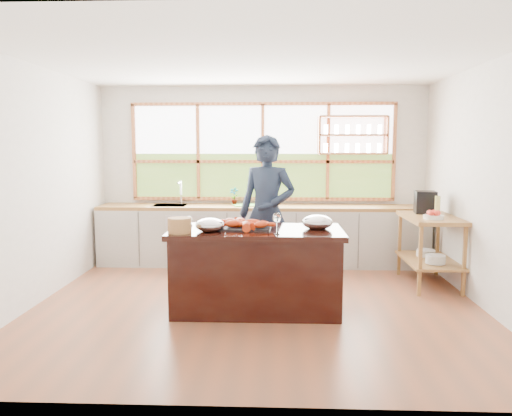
# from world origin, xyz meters

# --- Properties ---
(ground_plane) EXTENTS (5.00, 5.00, 0.00)m
(ground_plane) POSITION_xyz_m (0.00, 0.00, 0.00)
(ground_plane) COLOR brown
(room_shell) EXTENTS (5.02, 4.52, 2.71)m
(room_shell) POSITION_xyz_m (0.02, 0.51, 1.75)
(room_shell) COLOR silver
(room_shell) RESTS_ON ground_plane
(back_counter) EXTENTS (4.90, 0.63, 0.90)m
(back_counter) POSITION_xyz_m (-0.02, 1.94, 0.45)
(back_counter) COLOR #B6B3AB
(back_counter) RESTS_ON ground_plane
(right_shelf_unit) EXTENTS (0.62, 1.10, 0.90)m
(right_shelf_unit) POSITION_xyz_m (2.19, 0.89, 0.60)
(right_shelf_unit) COLOR #8F5E36
(right_shelf_unit) RESTS_ON ground_plane
(island) EXTENTS (1.85, 0.90, 0.90)m
(island) POSITION_xyz_m (0.00, -0.20, 0.45)
(island) COLOR black
(island) RESTS_ON ground_plane
(cook) EXTENTS (0.81, 0.64, 1.92)m
(cook) POSITION_xyz_m (0.10, 0.54, 0.96)
(cook) COLOR #192336
(cook) RESTS_ON ground_plane
(potted_plant) EXTENTS (0.17, 0.14, 0.27)m
(potted_plant) POSITION_xyz_m (-0.43, 2.00, 1.04)
(potted_plant) COLOR slate
(potted_plant) RESTS_ON back_counter
(cutting_board) EXTENTS (0.46, 0.39, 0.01)m
(cutting_board) POSITION_xyz_m (-0.23, 1.94, 0.91)
(cutting_board) COLOR #60CE45
(cutting_board) RESTS_ON back_counter
(espresso_machine) EXTENTS (0.29, 0.31, 0.30)m
(espresso_machine) POSITION_xyz_m (2.19, 1.17, 1.05)
(espresso_machine) COLOR black
(espresso_machine) RESTS_ON right_shelf_unit
(wine_bottle) EXTENTS (0.08, 0.08, 0.27)m
(wine_bottle) POSITION_xyz_m (2.24, 0.82, 1.03)
(wine_bottle) COLOR #C3C55C
(wine_bottle) RESTS_ON right_shelf_unit
(fruit_bowl) EXTENTS (0.24, 0.24, 0.11)m
(fruit_bowl) POSITION_xyz_m (2.14, 0.64, 0.94)
(fruit_bowl) COLOR silver
(fruit_bowl) RESTS_ON right_shelf_unit
(slate_board) EXTENTS (0.57, 0.42, 0.02)m
(slate_board) POSITION_xyz_m (-0.12, -0.16, 0.91)
(slate_board) COLOR black
(slate_board) RESTS_ON island
(lobster_pile) EXTENTS (0.55, 0.48, 0.08)m
(lobster_pile) POSITION_xyz_m (-0.13, -0.17, 0.96)
(lobster_pile) COLOR red
(lobster_pile) RESTS_ON slate_board
(mixing_bowl_left) EXTENTS (0.31, 0.31, 0.15)m
(mixing_bowl_left) POSITION_xyz_m (-0.48, -0.35, 0.96)
(mixing_bowl_left) COLOR #BBBDC2
(mixing_bowl_left) RESTS_ON island
(mixing_bowl_right) EXTENTS (0.33, 0.33, 0.16)m
(mixing_bowl_right) POSITION_xyz_m (0.66, -0.13, 0.97)
(mixing_bowl_right) COLOR #BBBDC2
(mixing_bowl_right) RESTS_ON island
(wine_glass) EXTENTS (0.08, 0.08, 0.22)m
(wine_glass) POSITION_xyz_m (0.22, -0.50, 1.06)
(wine_glass) COLOR white
(wine_glass) RESTS_ON island
(wicker_basket) EXTENTS (0.24, 0.24, 0.16)m
(wicker_basket) POSITION_xyz_m (-0.78, -0.45, 0.98)
(wicker_basket) COLOR #B77F47
(wicker_basket) RESTS_ON island
(parchment_roll) EXTENTS (0.12, 0.31, 0.08)m
(parchment_roll) POSITION_xyz_m (-0.83, 0.09, 0.94)
(parchment_roll) COLOR white
(parchment_roll) RESTS_ON island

